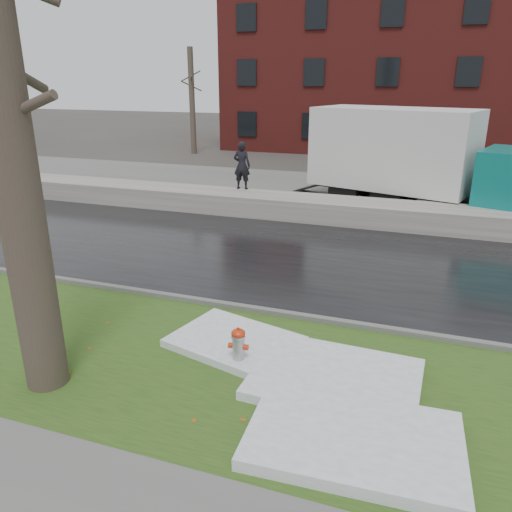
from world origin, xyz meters
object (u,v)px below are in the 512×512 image
(tree, at_px, (7,123))
(box_truck, at_px, (424,159))
(worker, at_px, (242,165))
(fire_hydrant, at_px, (238,346))

(tree, xyz_separation_m, box_truck, (5.18, 13.55, -2.15))
(box_truck, bearing_deg, worker, -148.05)
(tree, distance_m, worker, 12.13)
(fire_hydrant, bearing_deg, worker, 105.40)
(fire_hydrant, bearing_deg, tree, -156.92)
(tree, xyz_separation_m, worker, (-1.14, 11.82, -2.46))
(fire_hydrant, distance_m, box_truck, 12.43)
(worker, bearing_deg, fire_hydrant, 108.04)
(fire_hydrant, distance_m, tree, 4.79)
(tree, bearing_deg, box_truck, 69.06)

